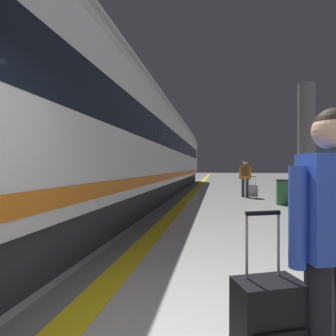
{
  "coord_description": "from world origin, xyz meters",
  "views": [
    {
      "loc": [
        0.14,
        -1.25,
        1.36
      ],
      "look_at": [
        -1.17,
        5.84,
        1.33
      ],
      "focal_mm": 28.17,
      "sensor_mm": 36.0,
      "label": 1
    }
  ],
  "objects": [
    {
      "name": "safety_line_strip",
      "position": [
        -1.12,
        10.0,
        0.0
      ],
      "size": [
        0.36,
        80.0,
        0.01
      ],
      "primitive_type": "cube",
      "color": "yellow",
      "rests_on": "ground"
    },
    {
      "name": "tactile_edge_band",
      "position": [
        -1.4,
        10.0,
        0.0
      ],
      "size": [
        0.53,
        80.0,
        0.01
      ],
      "primitive_type": "cube",
      "color": "slate",
      "rests_on": "ground"
    },
    {
      "name": "passenger_near",
      "position": [
        1.41,
        11.07,
        1.0
      ],
      "size": [
        0.52,
        0.35,
        1.69
      ],
      "color": "#383842",
      "rests_on": "ground"
    },
    {
      "name": "traveller_foreground",
      "position": [
        0.78,
        0.37,
        0.98
      ],
      "size": [
        0.51,
        0.29,
        1.7
      ],
      "color": "black",
      "rests_on": "ground"
    },
    {
      "name": "waste_bin",
      "position": [
        2.48,
        8.78,
        0.46
      ],
      "size": [
        0.46,
        0.46,
        0.91
      ],
      "color": "#2D6638",
      "rests_on": "ground"
    },
    {
      "name": "high_speed_train",
      "position": [
        -3.14,
        7.22,
        2.51
      ],
      "size": [
        2.94,
        35.22,
        4.97
      ],
      "color": "#38383D",
      "rests_on": "ground"
    },
    {
      "name": "platform_pillar",
      "position": [
        2.53,
        6.41,
        1.72
      ],
      "size": [
        0.56,
        0.56,
        3.6
      ],
      "color": "slate",
      "rests_on": "ground"
    },
    {
      "name": "suitcase_near",
      "position": [
        1.73,
        10.81,
        0.31
      ],
      "size": [
        0.41,
        0.3,
        0.94
      ],
      "color": "#9E9EA3",
      "rests_on": "ground"
    }
  ]
}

